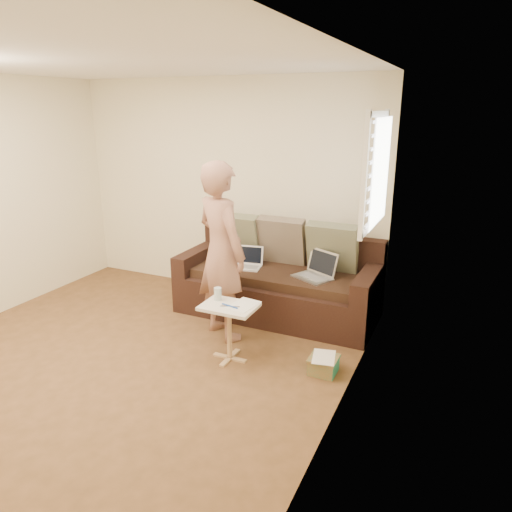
{
  "coord_description": "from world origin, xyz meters",
  "views": [
    {
      "loc": [
        2.75,
        -2.86,
        2.26
      ],
      "look_at": [
        0.8,
        1.4,
        0.78
      ],
      "focal_mm": 33.28,
      "sensor_mm": 36.0,
      "label": 1
    }
  ],
  "objects_px": {
    "laptop_silver": "(312,278)",
    "laptop_white": "(246,268)",
    "sofa": "(278,278)",
    "side_table": "(229,332)",
    "striped_box": "(323,365)",
    "drinking_glass": "(218,294)",
    "person": "(221,252)"
  },
  "relations": [
    {
      "from": "sofa",
      "to": "laptop_white",
      "type": "relative_size",
      "value": 6.86
    },
    {
      "from": "laptop_silver",
      "to": "laptop_white",
      "type": "height_order",
      "value": "laptop_silver"
    },
    {
      "from": "person",
      "to": "drinking_glass",
      "type": "height_order",
      "value": "person"
    },
    {
      "from": "side_table",
      "to": "laptop_silver",
      "type": "bearing_deg",
      "value": 67.18
    },
    {
      "from": "sofa",
      "to": "striped_box",
      "type": "bearing_deg",
      "value": -49.83
    },
    {
      "from": "laptop_white",
      "to": "side_table",
      "type": "relative_size",
      "value": 0.59
    },
    {
      "from": "laptop_white",
      "to": "drinking_glass",
      "type": "xyz_separation_m",
      "value": [
        0.19,
        -0.99,
        0.08
      ]
    },
    {
      "from": "sofa",
      "to": "side_table",
      "type": "bearing_deg",
      "value": -90.54
    },
    {
      "from": "laptop_white",
      "to": "person",
      "type": "height_order",
      "value": "person"
    },
    {
      "from": "sofa",
      "to": "laptop_silver",
      "type": "relative_size",
      "value": 5.58
    },
    {
      "from": "sofa",
      "to": "side_table",
      "type": "height_order",
      "value": "sofa"
    },
    {
      "from": "person",
      "to": "side_table",
      "type": "height_order",
      "value": "person"
    },
    {
      "from": "side_table",
      "to": "drinking_glass",
      "type": "height_order",
      "value": "drinking_glass"
    },
    {
      "from": "sofa",
      "to": "laptop_white",
      "type": "xyz_separation_m",
      "value": [
        -0.35,
        -0.08,
        0.1
      ]
    },
    {
      "from": "laptop_silver",
      "to": "person",
      "type": "bearing_deg",
      "value": -112.52
    },
    {
      "from": "side_table",
      "to": "sofa",
      "type": "bearing_deg",
      "value": 89.46
    },
    {
      "from": "laptop_white",
      "to": "drinking_glass",
      "type": "bearing_deg",
      "value": -88.12
    },
    {
      "from": "striped_box",
      "to": "sofa",
      "type": "bearing_deg",
      "value": 130.17
    },
    {
      "from": "side_table",
      "to": "striped_box",
      "type": "xyz_separation_m",
      "value": [
        0.87,
        0.13,
        -0.19
      ]
    },
    {
      "from": "sofa",
      "to": "person",
      "type": "xyz_separation_m",
      "value": [
        -0.31,
        -0.73,
        0.47
      ]
    },
    {
      "from": "laptop_silver",
      "to": "laptop_white",
      "type": "distance_m",
      "value": 0.78
    },
    {
      "from": "person",
      "to": "sofa",
      "type": "bearing_deg",
      "value": -84.92
    },
    {
      "from": "laptop_silver",
      "to": "laptop_white",
      "type": "bearing_deg",
      "value": -153.71
    },
    {
      "from": "striped_box",
      "to": "person",
      "type": "bearing_deg",
      "value": 166.06
    },
    {
      "from": "laptop_white",
      "to": "side_table",
      "type": "distance_m",
      "value": 1.14
    },
    {
      "from": "laptop_silver",
      "to": "side_table",
      "type": "distance_m",
      "value": 1.17
    },
    {
      "from": "laptop_silver",
      "to": "striped_box",
      "type": "height_order",
      "value": "laptop_silver"
    },
    {
      "from": "sofa",
      "to": "striped_box",
      "type": "height_order",
      "value": "sofa"
    },
    {
      "from": "drinking_glass",
      "to": "striped_box",
      "type": "bearing_deg",
      "value": 3.54
    },
    {
      "from": "side_table",
      "to": "drinking_glass",
      "type": "xyz_separation_m",
      "value": [
        -0.15,
        0.07,
        0.33
      ]
    },
    {
      "from": "laptop_silver",
      "to": "sofa",
      "type": "bearing_deg",
      "value": -165.09
    },
    {
      "from": "laptop_silver",
      "to": "drinking_glass",
      "type": "distance_m",
      "value": 1.15
    }
  ]
}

